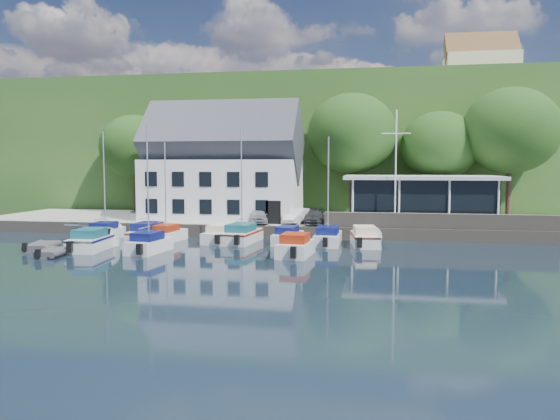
{
  "coord_description": "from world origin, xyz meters",
  "views": [
    {
      "loc": [
        7.04,
        -33.08,
        6.04
      ],
      "look_at": [
        -0.31,
        9.0,
        2.5
      ],
      "focal_mm": 35.0,
      "sensor_mm": 36.0,
      "label": 1
    }
  ],
  "objects_px": {
    "boat_r1_0": "(104,186)",
    "boat_r2_3": "(296,245)",
    "boat_r1_4": "(241,184)",
    "car_white": "(298,216)",
    "boat_r1_3": "(221,233)",
    "flagpole": "(396,169)",
    "dinghy_0": "(42,245)",
    "dinghy_1": "(52,251)",
    "harbor_building": "(224,172)",
    "boat_r2_1": "(148,188)",
    "boat_r1_6": "(328,188)",
    "boat_r1_1": "(148,183)",
    "club_pavilion": "(421,199)",
    "boat_r1_5": "(288,235)",
    "boat_r2_0": "(92,239)",
    "car_dgrey": "(315,217)",
    "car_silver": "(258,216)",
    "car_blue": "(364,216)",
    "boat_r1_2": "(165,189)",
    "boat_r1_7": "(365,236)"
  },
  "relations": [
    {
      "from": "car_dgrey",
      "to": "boat_r1_3",
      "type": "relative_size",
      "value": 0.72
    },
    {
      "from": "car_silver",
      "to": "dinghy_0",
      "type": "bearing_deg",
      "value": -154.05
    },
    {
      "from": "boat_r1_1",
      "to": "dinghy_1",
      "type": "height_order",
      "value": "boat_r1_1"
    },
    {
      "from": "car_blue",
      "to": "flagpole",
      "type": "height_order",
      "value": "flagpole"
    },
    {
      "from": "boat_r1_6",
      "to": "boat_r1_1",
      "type": "bearing_deg",
      "value": -178.42
    },
    {
      "from": "boat_r1_2",
      "to": "boat_r2_3",
      "type": "bearing_deg",
      "value": -16.6
    },
    {
      "from": "boat_r1_5",
      "to": "dinghy_1",
      "type": "bearing_deg",
      "value": -143.74
    },
    {
      "from": "harbor_building",
      "to": "boat_r2_1",
      "type": "distance_m",
      "value": 14.45
    },
    {
      "from": "harbor_building",
      "to": "boat_r1_6",
      "type": "distance_m",
      "value": 13.71
    },
    {
      "from": "flagpole",
      "to": "dinghy_0",
      "type": "height_order",
      "value": "flagpole"
    },
    {
      "from": "car_silver",
      "to": "boat_r1_2",
      "type": "bearing_deg",
      "value": -154.31
    },
    {
      "from": "flagpole",
      "to": "boat_r1_0",
      "type": "distance_m",
      "value": 23.58
    },
    {
      "from": "flagpole",
      "to": "boat_r1_6",
      "type": "height_order",
      "value": "flagpole"
    },
    {
      "from": "boat_r1_0",
      "to": "boat_r1_7",
      "type": "xyz_separation_m",
      "value": [
        20.86,
        0.06,
        -3.62
      ]
    },
    {
      "from": "boat_r1_2",
      "to": "boat_r2_1",
      "type": "bearing_deg",
      "value": -72.85
    },
    {
      "from": "car_silver",
      "to": "boat_r1_3",
      "type": "height_order",
      "value": "car_silver"
    },
    {
      "from": "car_dgrey",
      "to": "boat_r1_6",
      "type": "relative_size",
      "value": 0.48
    },
    {
      "from": "boat_r1_1",
      "to": "boat_r2_3",
      "type": "relative_size",
      "value": 1.72
    },
    {
      "from": "boat_r1_6",
      "to": "car_white",
      "type": "bearing_deg",
      "value": 118.28
    },
    {
      "from": "boat_r1_4",
      "to": "boat_r2_0",
      "type": "xyz_separation_m",
      "value": [
        -9.64,
        -5.42,
        -3.82
      ]
    },
    {
      "from": "car_blue",
      "to": "boat_r2_3",
      "type": "height_order",
      "value": "car_blue"
    },
    {
      "from": "harbor_building",
      "to": "boat_r2_1",
      "type": "relative_size",
      "value": 1.62
    },
    {
      "from": "boat_r1_4",
      "to": "dinghy_1",
      "type": "height_order",
      "value": "boat_r1_4"
    },
    {
      "from": "boat_r1_0",
      "to": "harbor_building",
      "type": "bearing_deg",
      "value": 48.61
    },
    {
      "from": "boat_r2_3",
      "to": "boat_r2_1",
      "type": "bearing_deg",
      "value": -173.87
    },
    {
      "from": "harbor_building",
      "to": "boat_r1_0",
      "type": "height_order",
      "value": "harbor_building"
    },
    {
      "from": "car_dgrey",
      "to": "car_blue",
      "type": "height_order",
      "value": "car_blue"
    },
    {
      "from": "harbor_building",
      "to": "boat_r1_3",
      "type": "height_order",
      "value": "harbor_building"
    },
    {
      "from": "car_white",
      "to": "dinghy_1",
      "type": "distance_m",
      "value": 20.29
    },
    {
      "from": "boat_r1_4",
      "to": "car_white",
      "type": "bearing_deg",
      "value": 64.27
    },
    {
      "from": "boat_r1_1",
      "to": "dinghy_1",
      "type": "bearing_deg",
      "value": -113.92
    },
    {
      "from": "boat_r1_3",
      "to": "dinghy_0",
      "type": "relative_size",
      "value": 1.79
    },
    {
      "from": "club_pavilion",
      "to": "boat_r1_5",
      "type": "distance_m",
      "value": 13.5
    },
    {
      "from": "car_white",
      "to": "flagpole",
      "type": "bearing_deg",
      "value": 4.22
    },
    {
      "from": "car_blue",
      "to": "club_pavilion",
      "type": "bearing_deg",
      "value": 24.02
    },
    {
      "from": "boat_r1_6",
      "to": "car_blue",
      "type": "bearing_deg",
      "value": 66.74
    },
    {
      "from": "car_silver",
      "to": "car_dgrey",
      "type": "height_order",
      "value": "car_silver"
    },
    {
      "from": "car_dgrey",
      "to": "flagpole",
      "type": "distance_m",
      "value": 7.9
    },
    {
      "from": "boat_r1_1",
      "to": "boat_r1_3",
      "type": "bearing_deg",
      "value": 1.34
    },
    {
      "from": "boat_r2_1",
      "to": "boat_r1_1",
      "type": "bearing_deg",
      "value": 120.08
    },
    {
      "from": "harbor_building",
      "to": "dinghy_0",
      "type": "xyz_separation_m",
      "value": [
        -9.1,
        -14.86,
        -4.98
      ]
    },
    {
      "from": "car_dgrey",
      "to": "dinghy_0",
      "type": "relative_size",
      "value": 1.29
    },
    {
      "from": "boat_r1_0",
      "to": "boat_r2_3",
      "type": "distance_m",
      "value": 17.67
    },
    {
      "from": "boat_r1_1",
      "to": "boat_r2_0",
      "type": "relative_size",
      "value": 1.43
    },
    {
      "from": "car_dgrey",
      "to": "boat_r1_6",
      "type": "distance_m",
      "value": 6.14
    },
    {
      "from": "boat_r1_3",
      "to": "boat_r2_0",
      "type": "bearing_deg",
      "value": -137.94
    },
    {
      "from": "boat_r1_0",
      "to": "boat_r1_3",
      "type": "relative_size",
      "value": 1.52
    },
    {
      "from": "boat_r1_3",
      "to": "boat_r2_3",
      "type": "relative_size",
      "value": 1.07
    },
    {
      "from": "car_white",
      "to": "boat_r1_0",
      "type": "relative_size",
      "value": 0.44
    },
    {
      "from": "boat_r2_0",
      "to": "boat_r2_3",
      "type": "xyz_separation_m",
      "value": [
        14.69,
        -0.11,
        -0.01
      ]
    }
  ]
}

